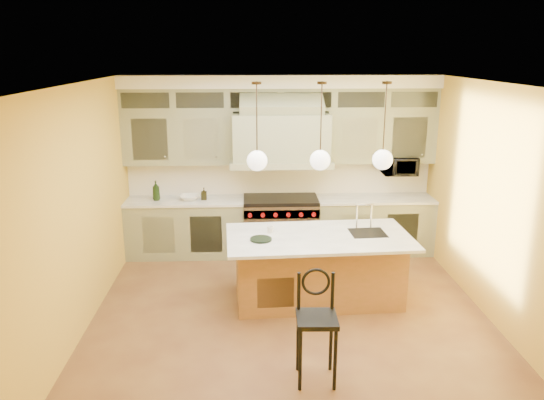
{
  "coord_description": "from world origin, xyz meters",
  "views": [
    {
      "loc": [
        -0.49,
        -6.12,
        3.26
      ],
      "look_at": [
        -0.2,
        0.7,
        1.33
      ],
      "focal_mm": 35.0,
      "sensor_mm": 36.0,
      "label": 1
    }
  ],
  "objects_px": {
    "range": "(281,225)",
    "counter_stool": "(316,320)",
    "microwave": "(400,166)",
    "kitchen_island": "(318,266)"
  },
  "relations": [
    {
      "from": "kitchen_island",
      "to": "microwave",
      "type": "xyz_separation_m",
      "value": [
        1.54,
        1.8,
        0.98
      ]
    },
    {
      "from": "counter_stool",
      "to": "microwave",
      "type": "relative_size",
      "value": 2.14
    },
    {
      "from": "range",
      "to": "counter_stool",
      "type": "xyz_separation_m",
      "value": [
        0.16,
        -3.51,
        0.17
      ]
    },
    {
      "from": "range",
      "to": "microwave",
      "type": "xyz_separation_m",
      "value": [
        1.95,
        0.11,
        0.96
      ]
    },
    {
      "from": "range",
      "to": "counter_stool",
      "type": "bearing_deg",
      "value": -87.41
    },
    {
      "from": "kitchen_island",
      "to": "counter_stool",
      "type": "distance_m",
      "value": 1.84
    },
    {
      "from": "range",
      "to": "kitchen_island",
      "type": "relative_size",
      "value": 0.49
    },
    {
      "from": "microwave",
      "to": "kitchen_island",
      "type": "bearing_deg",
      "value": -130.6
    },
    {
      "from": "kitchen_island",
      "to": "counter_stool",
      "type": "relative_size",
      "value": 2.13
    },
    {
      "from": "range",
      "to": "counter_stool",
      "type": "height_order",
      "value": "counter_stool"
    }
  ]
}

